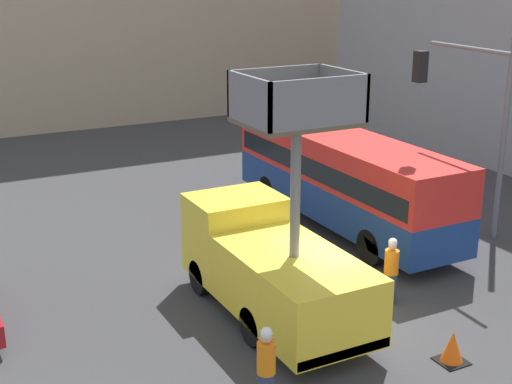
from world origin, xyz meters
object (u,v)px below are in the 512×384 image
object	(u,v)px
traffic_light_pole	(477,108)
road_worker_directing	(391,271)
road_worker_near_truck	(266,369)
city_bus	(343,174)
utility_truck	(271,261)
traffic_cone_mid_road	(452,348)

from	to	relation	value
traffic_light_pole	road_worker_directing	bearing A→B (deg)	-154.26
road_worker_near_truck	road_worker_directing	distance (m)	5.89
city_bus	road_worker_near_truck	bearing A→B (deg)	144.13
city_bus	traffic_light_pole	size ratio (longest dim) A/B	1.57
utility_truck	city_bus	distance (m)	7.13
city_bus	traffic_light_pole	xyz separation A→B (m)	(2.68, -3.18, 2.56)
city_bus	road_worker_directing	xyz separation A→B (m)	(-2.20, -5.53, -0.95)
city_bus	traffic_cone_mid_road	size ratio (longest dim) A/B	13.70
traffic_light_pole	city_bus	bearing A→B (deg)	130.19
road_worker_near_truck	traffic_cone_mid_road	distance (m)	4.66
utility_truck	city_bus	world-z (taller)	utility_truck
road_worker_near_truck	traffic_light_pole	bearing A→B (deg)	-127.87
utility_truck	traffic_light_pole	distance (m)	8.68
traffic_light_pole	road_worker_directing	world-z (taller)	traffic_light_pole
utility_truck	city_bus	bearing A→B (deg)	41.26
city_bus	road_worker_near_truck	size ratio (longest dim) A/B	5.54
traffic_light_pole	traffic_cone_mid_road	world-z (taller)	traffic_light_pole
utility_truck	traffic_light_pole	xyz separation A→B (m)	(8.03, 1.52, 2.92)
traffic_light_pole	traffic_cone_mid_road	bearing A→B (deg)	-135.41
traffic_light_pole	road_worker_near_truck	bearing A→B (deg)	-153.32
road_worker_directing	road_worker_near_truck	bearing A→B (deg)	81.58
utility_truck	traffic_cone_mid_road	world-z (taller)	utility_truck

